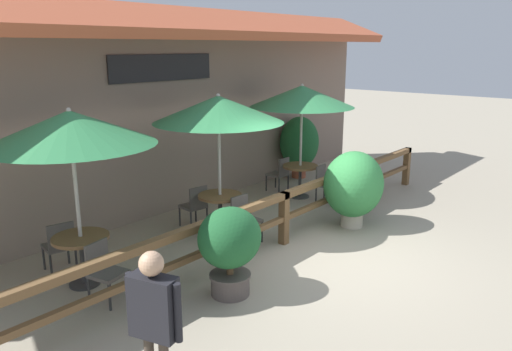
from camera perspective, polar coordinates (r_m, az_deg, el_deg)
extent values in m
plane|color=#9E937F|center=(8.46, 8.93, -9.42)|extent=(60.00, 60.00, 0.00)
cube|color=gray|center=(10.64, -10.43, 5.61)|extent=(14.00, 0.40, 3.60)
cube|color=#B25133|center=(10.10, -8.90, 17.03)|extent=(14.28, 1.48, 0.70)
cube|color=black|center=(10.24, -10.58, 12.02)|extent=(2.53, 0.04, 0.52)
cube|color=brown|center=(8.69, 3.25, -2.29)|extent=(10.40, 0.14, 0.11)
cube|color=brown|center=(8.82, 3.21, -4.90)|extent=(10.40, 0.10, 0.09)
cube|color=brown|center=(8.82, 3.21, -4.90)|extent=(0.14, 0.14, 0.95)
cube|color=brown|center=(13.14, 16.82, 1.01)|extent=(0.14, 0.14, 0.95)
cylinder|color=#B7B2A8|center=(7.55, -19.64, -4.26)|extent=(0.06, 0.06, 2.17)
cone|color=#33844C|center=(7.27, -20.47, 5.14)|extent=(2.34, 2.34, 0.48)
sphere|color=#B2ADA3|center=(7.24, -20.64, 7.00)|extent=(0.07, 0.07, 0.07)
cylinder|color=brown|center=(7.67, -19.41, -6.74)|extent=(0.81, 0.81, 0.05)
cylinder|color=#333333|center=(7.81, -19.18, -9.34)|extent=(0.07, 0.07, 0.71)
cylinder|color=#333333|center=(7.95, -18.97, -11.59)|extent=(0.45, 0.45, 0.03)
cube|color=#514C47|center=(7.21, -16.53, -10.71)|extent=(0.50, 0.50, 0.05)
cube|color=#514C47|center=(7.25, -17.74, -8.73)|extent=(0.40, 0.12, 0.40)
cylinder|color=#2D2D2D|center=(7.06, -16.38, -13.21)|extent=(0.04, 0.04, 0.38)
cylinder|color=#2D2D2D|center=(7.30, -14.26, -12.10)|extent=(0.04, 0.04, 0.38)
cylinder|color=#2D2D2D|center=(7.31, -18.56, -12.39)|extent=(0.04, 0.04, 0.38)
cylinder|color=#2D2D2D|center=(7.54, -16.43, -11.35)|extent=(0.04, 0.04, 0.38)
cube|color=#514C47|center=(8.38, -21.63, -7.52)|extent=(0.50, 0.50, 0.05)
cube|color=#514C47|center=(8.13, -21.39, -6.48)|extent=(0.40, 0.12, 0.40)
cylinder|color=#2D2D2D|center=(8.68, -20.66, -8.21)|extent=(0.04, 0.04, 0.38)
cylinder|color=#2D2D2D|center=(8.59, -23.09, -8.70)|extent=(0.04, 0.04, 0.38)
cylinder|color=#2D2D2D|center=(8.34, -19.85, -9.07)|extent=(0.04, 0.04, 0.38)
cylinder|color=#2D2D2D|center=(8.25, -22.38, -9.59)|extent=(0.04, 0.04, 0.38)
cylinder|color=#B7B2A8|center=(9.14, -4.18, -0.23)|extent=(0.06, 0.06, 2.17)
cone|color=#33844C|center=(8.90, -4.33, 7.59)|extent=(2.34, 2.34, 0.48)
sphere|color=#B2ADA3|center=(8.87, -4.36, 9.11)|extent=(0.07, 0.07, 0.07)
cylinder|color=brown|center=(9.23, -4.14, -2.33)|extent=(0.81, 0.81, 0.05)
cylinder|color=#333333|center=(9.35, -4.10, -4.56)|extent=(0.07, 0.07, 0.71)
cylinder|color=#333333|center=(9.46, -4.06, -6.51)|extent=(0.45, 0.45, 0.03)
cube|color=#514C47|center=(8.89, -1.05, -5.18)|extent=(0.45, 0.45, 0.05)
cube|color=#514C47|center=(8.95, -1.91, -3.54)|extent=(0.40, 0.07, 0.40)
cylinder|color=#2D2D2D|center=(8.72, -1.07, -7.12)|extent=(0.04, 0.04, 0.38)
cylinder|color=#2D2D2D|center=(8.97, 0.68, -6.49)|extent=(0.04, 0.04, 0.38)
cylinder|color=#2D2D2D|center=(8.97, -2.77, -6.48)|extent=(0.04, 0.04, 0.38)
cylinder|color=#2D2D2D|center=(9.22, -1.02, -5.89)|extent=(0.04, 0.04, 0.38)
cube|color=#514C47|center=(9.75, -7.21, -3.51)|extent=(0.47, 0.47, 0.05)
cube|color=#514C47|center=(9.53, -6.59, -2.49)|extent=(0.40, 0.09, 0.40)
cylinder|color=#2D2D2D|center=(10.06, -6.91, -4.21)|extent=(0.04, 0.04, 0.38)
cylinder|color=#2D2D2D|center=(9.86, -8.71, -4.67)|extent=(0.04, 0.04, 0.38)
cylinder|color=#2D2D2D|center=(9.77, -5.61, -4.75)|extent=(0.04, 0.04, 0.38)
cylinder|color=#2D2D2D|center=(9.57, -7.44, -5.24)|extent=(0.04, 0.04, 0.38)
cylinder|color=#B7B2A8|center=(11.43, 5.12, 2.76)|extent=(0.06, 0.06, 2.17)
cone|color=#33844C|center=(11.24, 5.27, 9.02)|extent=(2.34, 2.34, 0.48)
sphere|color=#B2ADA3|center=(11.22, 5.30, 10.23)|extent=(0.07, 0.07, 0.07)
cylinder|color=brown|center=(11.51, 5.09, 1.05)|extent=(0.81, 0.81, 0.05)
cylinder|color=#333333|center=(11.60, 5.04, -0.77)|extent=(0.07, 0.07, 0.71)
cylinder|color=#333333|center=(11.70, 5.01, -2.38)|extent=(0.45, 0.45, 0.03)
cube|color=#514C47|center=(11.25, 8.23, -1.08)|extent=(0.45, 0.45, 0.05)
cube|color=#514C47|center=(11.28, 7.42, 0.17)|extent=(0.40, 0.07, 0.40)
cylinder|color=#2D2D2D|center=(11.06, 8.60, -2.53)|extent=(0.04, 0.04, 0.38)
cylinder|color=#2D2D2D|center=(11.39, 9.48, -2.07)|extent=(0.04, 0.04, 0.38)
cylinder|color=#2D2D2D|center=(11.23, 6.88, -2.20)|extent=(0.04, 0.04, 0.38)
cylinder|color=#2D2D2D|center=(11.55, 7.80, -1.76)|extent=(0.04, 0.04, 0.38)
cube|color=#514C47|center=(12.06, 2.45, 0.13)|extent=(0.43, 0.43, 0.05)
cube|color=#514C47|center=(11.90, 3.20, 1.04)|extent=(0.40, 0.05, 0.40)
cylinder|color=#2D2D2D|center=(12.38, 2.25, -0.53)|extent=(0.04, 0.04, 0.38)
cylinder|color=#2D2D2D|center=(12.08, 1.18, -0.90)|extent=(0.04, 0.04, 0.38)
cylinder|color=#2D2D2D|center=(12.16, 3.69, -0.82)|extent=(0.04, 0.04, 0.38)
cylinder|color=#2D2D2D|center=(11.87, 2.64, -1.20)|extent=(0.04, 0.04, 0.38)
cylinder|color=#B7AD99|center=(9.92, 10.89, -4.87)|extent=(0.42, 0.42, 0.31)
cylinder|color=#B7AD99|center=(9.87, 10.93, -4.12)|extent=(0.46, 0.46, 0.04)
ellipsoid|color=#338442|center=(9.71, 11.08, -0.98)|extent=(1.24, 1.11, 1.27)
cylinder|color=#564C47|center=(7.22, -2.96, -12.27)|extent=(0.55, 0.55, 0.31)
cylinder|color=#564C47|center=(7.16, -2.97, -11.29)|extent=(0.59, 0.59, 0.04)
cylinder|color=brown|center=(7.09, -2.99, -10.21)|extent=(0.10, 0.10, 0.26)
ellipsoid|color=#1E5B2D|center=(6.93, -3.04, -7.10)|extent=(0.93, 0.84, 0.85)
cylinder|color=#9E4C33|center=(13.41, 4.91, 0.57)|extent=(0.37, 0.37, 0.37)
cylinder|color=#9E4C33|center=(13.37, 4.93, 1.25)|extent=(0.40, 0.40, 0.04)
ellipsoid|color=#1E5B2D|center=(13.24, 4.98, 3.79)|extent=(1.10, 0.99, 1.37)
cube|color=black|center=(4.74, -11.60, -14.47)|extent=(0.32, 0.49, 0.59)
cylinder|color=black|center=(4.88, -14.12, -13.72)|extent=(0.07, 0.07, 0.56)
cylinder|color=black|center=(4.61, -8.92, -15.24)|extent=(0.07, 0.07, 0.56)
sphere|color=tan|center=(4.55, -11.88, -9.83)|extent=(0.23, 0.23, 0.23)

